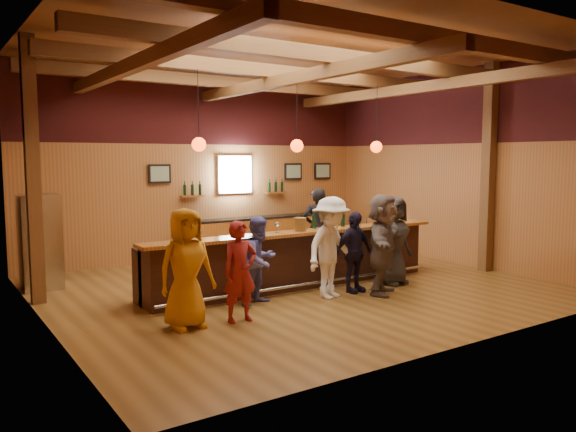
{
  "coord_description": "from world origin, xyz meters",
  "views": [
    {
      "loc": [
        -6.02,
        -8.71,
        2.49
      ],
      "look_at": [
        0.0,
        0.3,
        1.35
      ],
      "focal_mm": 35.0,
      "sensor_mm": 36.0,
      "label": 1
    }
  ],
  "objects_px": {
    "ice_bucket": "(300,224)",
    "bottle_a": "(314,222)",
    "bar_counter": "(293,259)",
    "customer_redvest": "(240,272)",
    "customer_navy": "(354,252)",
    "customer_orange": "(186,268)",
    "bartender": "(317,228)",
    "customer_brown": "(383,244)",
    "back_bar_cabinet": "(253,235)",
    "customer_white": "(331,248)",
    "customer_dark": "(394,241)",
    "stainless_fridge": "(40,242)",
    "customer_denim": "(260,260)"
  },
  "relations": [
    {
      "from": "ice_bucket",
      "to": "bottle_a",
      "type": "distance_m",
      "value": 0.45
    },
    {
      "from": "bar_counter",
      "to": "ice_bucket",
      "type": "bearing_deg",
      "value": -99.7
    },
    {
      "from": "customer_orange",
      "to": "ice_bucket",
      "type": "height_order",
      "value": "customer_orange"
    },
    {
      "from": "customer_denim",
      "to": "customer_white",
      "type": "distance_m",
      "value": 1.31
    },
    {
      "from": "customer_dark",
      "to": "customer_redvest",
      "type": "bearing_deg",
      "value": 177.71
    },
    {
      "from": "back_bar_cabinet",
      "to": "customer_dark",
      "type": "relative_size",
      "value": 2.32
    },
    {
      "from": "customer_navy",
      "to": "bottle_a",
      "type": "xyz_separation_m",
      "value": [
        -0.26,
        0.89,
        0.5
      ]
    },
    {
      "from": "back_bar_cabinet",
      "to": "customer_white",
      "type": "relative_size",
      "value": 2.22
    },
    {
      "from": "back_bar_cabinet",
      "to": "customer_navy",
      "type": "distance_m",
      "value": 4.67
    },
    {
      "from": "bar_counter",
      "to": "stainless_fridge",
      "type": "height_order",
      "value": "stainless_fridge"
    },
    {
      "from": "customer_white",
      "to": "customer_brown",
      "type": "bearing_deg",
      "value": -32.06
    },
    {
      "from": "stainless_fridge",
      "to": "ice_bucket",
      "type": "xyz_separation_m",
      "value": [
        4.06,
        -2.77,
        0.34
      ]
    },
    {
      "from": "customer_brown",
      "to": "customer_dark",
      "type": "xyz_separation_m",
      "value": [
        0.74,
        0.46,
        -0.06
      ]
    },
    {
      "from": "customer_orange",
      "to": "bartender",
      "type": "xyz_separation_m",
      "value": [
        4.25,
        2.52,
        0.02
      ]
    },
    {
      "from": "customer_redvest",
      "to": "customer_navy",
      "type": "bearing_deg",
      "value": 10.94
    },
    {
      "from": "back_bar_cabinet",
      "to": "customer_redvest",
      "type": "height_order",
      "value": "customer_redvest"
    },
    {
      "from": "customer_redvest",
      "to": "customer_brown",
      "type": "relative_size",
      "value": 0.84
    },
    {
      "from": "customer_white",
      "to": "bar_counter",
      "type": "bearing_deg",
      "value": 76.29
    },
    {
      "from": "customer_white",
      "to": "bottle_a",
      "type": "xyz_separation_m",
      "value": [
        0.35,
        0.99,
        0.35
      ]
    },
    {
      "from": "back_bar_cabinet",
      "to": "stainless_fridge",
      "type": "distance_m",
      "value": 5.43
    },
    {
      "from": "customer_white",
      "to": "bottle_a",
      "type": "bearing_deg",
      "value": 55.66
    },
    {
      "from": "bar_counter",
      "to": "customer_redvest",
      "type": "xyz_separation_m",
      "value": [
        -2.01,
        -1.53,
        0.25
      ]
    },
    {
      "from": "ice_bucket",
      "to": "customer_orange",
      "type": "bearing_deg",
      "value": -159.02
    },
    {
      "from": "bar_counter",
      "to": "bartender",
      "type": "height_order",
      "value": "bartender"
    },
    {
      "from": "bar_counter",
      "to": "customer_denim",
      "type": "distance_m",
      "value": 1.49
    },
    {
      "from": "bar_counter",
      "to": "ice_bucket",
      "type": "height_order",
      "value": "ice_bucket"
    },
    {
      "from": "bar_counter",
      "to": "customer_orange",
      "type": "xyz_separation_m",
      "value": [
        -2.82,
        -1.38,
        0.36
      ]
    },
    {
      "from": "customer_orange",
      "to": "customer_navy",
      "type": "distance_m",
      "value": 3.47
    },
    {
      "from": "bar_counter",
      "to": "customer_dark",
      "type": "distance_m",
      "value": 2.01
    },
    {
      "from": "stainless_fridge",
      "to": "customer_orange",
      "type": "relative_size",
      "value": 1.02
    },
    {
      "from": "customer_dark",
      "to": "ice_bucket",
      "type": "distance_m",
      "value": 1.93
    },
    {
      "from": "back_bar_cabinet",
      "to": "customer_navy",
      "type": "bearing_deg",
      "value": -96.78
    },
    {
      "from": "customer_navy",
      "to": "bar_counter",
      "type": "bearing_deg",
      "value": 115.1
    },
    {
      "from": "customer_orange",
      "to": "customer_brown",
      "type": "bearing_deg",
      "value": -4.68
    },
    {
      "from": "back_bar_cabinet",
      "to": "customer_brown",
      "type": "height_order",
      "value": "customer_brown"
    },
    {
      "from": "back_bar_cabinet",
      "to": "bottle_a",
      "type": "xyz_separation_m",
      "value": [
        -0.81,
        -3.74,
        0.77
      ]
    },
    {
      "from": "customer_white",
      "to": "ice_bucket",
      "type": "height_order",
      "value": "customer_white"
    },
    {
      "from": "customer_white",
      "to": "customer_dark",
      "type": "height_order",
      "value": "customer_white"
    },
    {
      "from": "bar_counter",
      "to": "customer_brown",
      "type": "bearing_deg",
      "value": -56.09
    },
    {
      "from": "bar_counter",
      "to": "customer_white",
      "type": "xyz_separation_m",
      "value": [
        0.02,
        -1.16,
        0.38
      ]
    },
    {
      "from": "back_bar_cabinet",
      "to": "stainless_fridge",
      "type": "relative_size",
      "value": 2.22
    },
    {
      "from": "back_bar_cabinet",
      "to": "stainless_fridge",
      "type": "height_order",
      "value": "stainless_fridge"
    },
    {
      "from": "customer_orange",
      "to": "customer_dark",
      "type": "distance_m",
      "value": 4.55
    },
    {
      "from": "bar_counter",
      "to": "bartender",
      "type": "xyz_separation_m",
      "value": [
        1.43,
        1.14,
        0.38
      ]
    },
    {
      "from": "customer_navy",
      "to": "customer_dark",
      "type": "bearing_deg",
      "value": -2.3
    },
    {
      "from": "customer_orange",
      "to": "customer_white",
      "type": "bearing_deg",
      "value": 0.86
    },
    {
      "from": "customer_orange",
      "to": "customer_dark",
      "type": "height_order",
      "value": "customer_orange"
    },
    {
      "from": "back_bar_cabinet",
      "to": "customer_orange",
      "type": "height_order",
      "value": "customer_orange"
    },
    {
      "from": "customer_white",
      "to": "bartender",
      "type": "bearing_deg",
      "value": 43.69
    },
    {
      "from": "bar_counter",
      "to": "bartender",
      "type": "relative_size",
      "value": 3.5
    }
  ]
}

